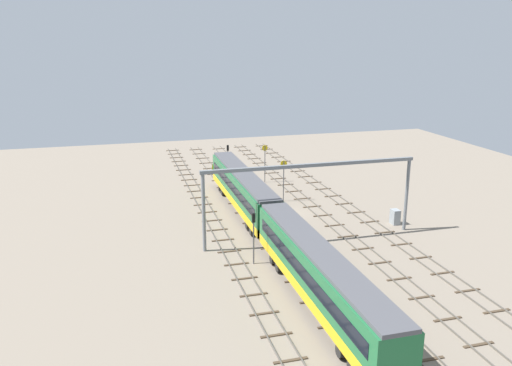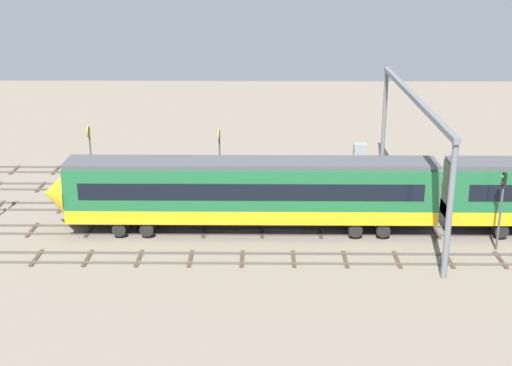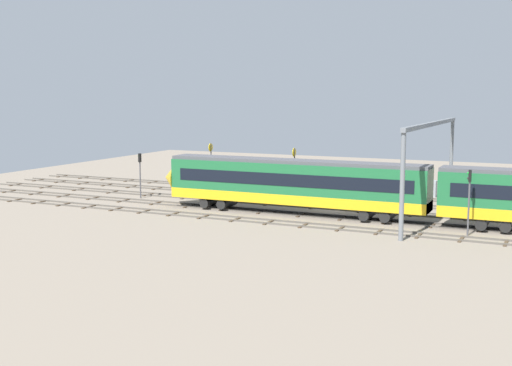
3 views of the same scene
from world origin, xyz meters
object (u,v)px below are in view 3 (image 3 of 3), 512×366
Objects in this scene: overhead_gantry at (432,142)px; relay_cabinet at (431,189)px; signal_light_trackside_approach at (140,169)px; signal_light_trackside_departure at (469,193)px; train at (428,194)px; speed_sign_mid_trackside at (294,168)px; speed_sign_near_foreground at (211,163)px.

overhead_gantry reaches higher than relay_cabinet.
signal_light_trackside_approach is 33.79m from signal_light_trackside_departure.
train is 15.49m from speed_sign_mid_trackside.
speed_sign_mid_trackside is 19.93m from signal_light_trackside_departure.
signal_light_trackside_departure is (-3.62, 2.79, 0.63)m from train.
speed_sign_mid_trackside is 1.17× the size of signal_light_trackside_approach.
speed_sign_mid_trackside is 1.08× the size of signal_light_trackside_departure.
signal_light_trackside_departure reaches higher than train.
train is 9.92× the size of signal_light_trackside_departure.
speed_sign_near_foreground is 3.27× the size of relay_cabinet.
relay_cabinet is (2.55, -15.78, -1.80)m from train.
relay_cabinet is (6.18, -18.58, -2.43)m from signal_light_trackside_departure.
train is 29.89m from signal_light_trackside_approach.
speed_sign_mid_trackside is (-9.55, 0.25, -0.04)m from speed_sign_near_foreground.
overhead_gantry is 29.51m from signal_light_trackside_approach.
train is 8.96× the size of speed_sign_near_foreground.
overhead_gantry is 14.03m from speed_sign_mid_trackside.
signal_light_trackside_departure is at bearing 142.38° from train.
train is 2.17× the size of overhead_gantry.
train is at bearing 156.86° from speed_sign_mid_trackside.
overhead_gantry reaches higher than signal_light_trackside_approach.
speed_sign_near_foreground reaches higher than signal_light_trackside_departure.
speed_sign_mid_trackside is at bearing -26.44° from signal_light_trackside_departure.
signal_light_trackside_approach is 30.60m from relay_cabinet.
overhead_gantry is at bearing 99.79° from relay_cabinet.
speed_sign_near_foreground reaches higher than speed_sign_mid_trackside.
speed_sign_near_foreground is at bearing -4.46° from overhead_gantry.
signal_light_trackside_approach is 0.92× the size of signal_light_trackside_departure.
signal_light_trackside_approach is (29.81, -2.06, 0.40)m from train.
speed_sign_mid_trackside is (14.22, -6.08, 0.86)m from train.
speed_sign_near_foreground is (23.16, -1.81, -2.99)m from overhead_gantry.
speed_sign_mid_trackside is 15.41m from relay_cabinet.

